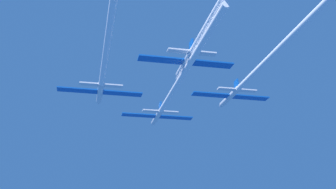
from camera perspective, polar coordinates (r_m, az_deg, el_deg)
name	(u,v)px	position (r m, az deg, el deg)	size (l,w,h in m)	color
jet_lead	(172,93)	(85.13, 0.54, 0.26)	(17.51, 59.12, 2.90)	silver
jet_left_wing	(106,54)	(69.67, -8.69, 5.56)	(17.51, 61.71, 2.90)	silver
jet_right_wing	(263,64)	(77.13, 13.06, 4.10)	(17.51, 59.74, 2.90)	silver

